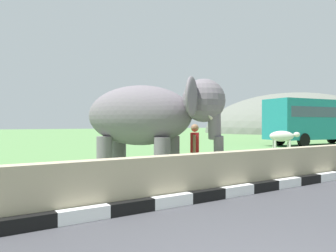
{
  "coord_description": "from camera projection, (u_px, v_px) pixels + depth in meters",
  "views": [
    {
      "loc": [
        -2.59,
        -1.95,
        1.65
      ],
      "look_at": [
        2.36,
        5.66,
        1.6
      ],
      "focal_mm": 34.78,
      "sensor_mm": 36.0,
      "label": 1
    }
  ],
  "objects": [
    {
      "name": "striped_curb",
      "position": [
        108.0,
        211.0,
        5.73
      ],
      "size": [
        16.2,
        0.2,
        0.24
      ],
      "color": "white",
      "rests_on": "ground_plane"
    },
    {
      "name": "barrier_parapet",
      "position": [
        202.0,
        176.0,
        7.26
      ],
      "size": [
        28.0,
        0.36,
        1.0
      ],
      "primitive_type": "cube",
      "color": "tan",
      "rests_on": "ground_plane"
    },
    {
      "name": "elephant",
      "position": [
        151.0,
        117.0,
        9.14
      ],
      "size": [
        3.73,
        3.91,
        2.87
      ],
      "color": "slate",
      "rests_on": "ground_plane"
    },
    {
      "name": "person_handler",
      "position": [
        195.0,
        149.0,
        9.62
      ],
      "size": [
        0.49,
        0.55,
        1.66
      ],
      "color": "navy",
      "rests_on": "ground_plane"
    },
    {
      "name": "bus_teal",
      "position": [
        319.0,
        119.0,
        25.61
      ],
      "size": [
        9.7,
        3.59,
        3.5
      ],
      "color": "teal",
      "rests_on": "ground_plane"
    },
    {
      "name": "cow_mid",
      "position": [
        282.0,
        137.0,
        20.29
      ],
      "size": [
        1.79,
        1.43,
        1.23
      ],
      "color": "beige",
      "rests_on": "ground_plane"
    },
    {
      "name": "hill_east",
      "position": [
        296.0,
        132.0,
        65.73
      ],
      "size": [
        39.6,
        31.68,
        15.79
      ],
      "color": "slate",
      "rests_on": "ground_plane"
    }
  ]
}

